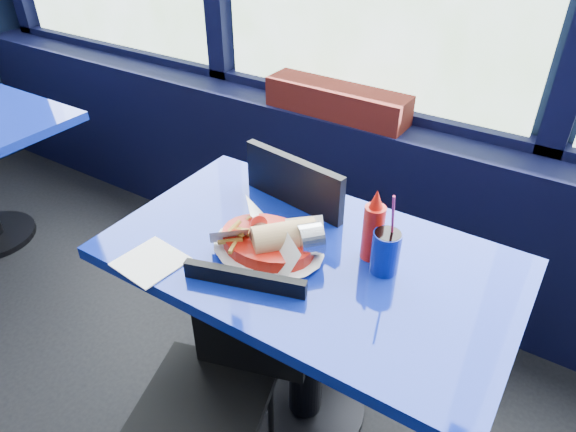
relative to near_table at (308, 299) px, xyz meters
The scene contains 9 objects.
window_sill 0.94m from the near_table, 109.03° to the left, with size 5.00×0.26×0.80m, color black.
near_table is the anchor object (origin of this frame).
chair_near_front 0.35m from the near_table, 109.01° to the right, with size 0.45×0.45×0.80m.
chair_near_back 0.38m from the near_table, 122.17° to the left, with size 0.47×0.48×0.92m.
planter_box 0.96m from the near_table, 113.41° to the left, with size 0.63×0.16×0.13m, color maroon.
food_basket 0.25m from the near_table, 151.12° to the right, with size 0.38×0.38×0.11m.
ketchup_bottle 0.33m from the near_table, 28.98° to the left, with size 0.06×0.06×0.23m.
soda_cup 0.33m from the near_table, 13.43° to the left, with size 0.08×0.08×0.27m.
napkin 0.50m from the near_table, 142.49° to the right, with size 0.17×0.17×0.00m, color white.
Camera 1 is at (0.88, 0.97, 1.70)m, focal length 32.00 mm.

